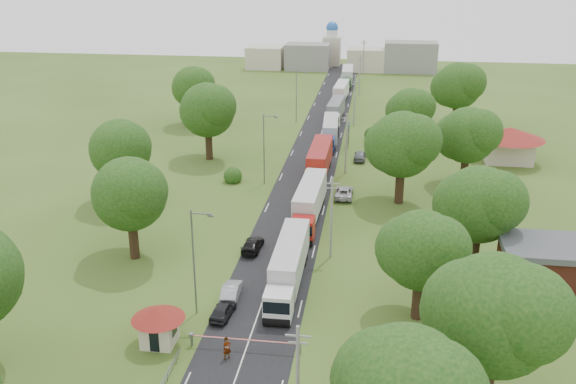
% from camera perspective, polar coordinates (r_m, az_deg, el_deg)
% --- Properties ---
extents(ground, '(260.00, 260.00, 0.00)m').
position_cam_1_polar(ground, '(75.41, 0.03, -3.22)').
color(ground, '#39531B').
rests_on(ground, ground).
extents(road, '(8.00, 200.00, 0.04)m').
position_cam_1_polar(road, '(93.93, 1.72, 1.63)').
color(road, black).
rests_on(road, ground).
extents(boom_barrier, '(9.22, 0.35, 1.18)m').
position_cam_1_polar(boom_barrier, '(53.53, -5.27, -12.92)').
color(boom_barrier, slate).
rests_on(boom_barrier, ground).
extents(guard_booth, '(4.40, 4.40, 3.45)m').
position_cam_1_polar(guard_booth, '(54.35, -11.44, -11.13)').
color(guard_booth, beige).
rests_on(guard_booth, ground).
extents(info_sign, '(0.12, 3.10, 4.10)m').
position_cam_1_polar(info_sign, '(107.03, 5.42, 5.58)').
color(info_sign, slate).
rests_on(info_sign, ground).
extents(pole_1, '(1.60, 0.24, 9.00)m').
position_cam_1_polar(pole_1, '(66.64, 3.88, -2.18)').
color(pole_1, gray).
rests_on(pole_1, ground).
extents(pole_2, '(1.60, 0.24, 9.00)m').
position_cam_1_polar(pole_2, '(93.08, 5.20, 4.40)').
color(pole_2, gray).
rests_on(pole_2, ground).
extents(pole_3, '(1.60, 0.24, 9.00)m').
position_cam_1_polar(pole_3, '(120.23, 5.94, 8.04)').
color(pole_3, gray).
rests_on(pole_3, ground).
extents(pole_4, '(1.60, 0.24, 9.00)m').
position_cam_1_polar(pole_4, '(147.69, 6.41, 10.33)').
color(pole_4, gray).
rests_on(pole_4, ground).
extents(pole_5, '(1.60, 0.24, 9.00)m').
position_cam_1_polar(pole_5, '(175.33, 6.73, 11.90)').
color(pole_5, gray).
rests_on(pole_5, ground).
extents(lamp_0, '(2.03, 0.22, 10.00)m').
position_cam_1_polar(lamp_0, '(56.36, -8.25, -5.79)').
color(lamp_0, slate).
rests_on(lamp_0, ground).
extents(lamp_1, '(2.03, 0.22, 10.00)m').
position_cam_1_polar(lamp_1, '(88.26, -2.06, 4.16)').
color(lamp_1, slate).
rests_on(lamp_1, ground).
extents(lamp_2, '(2.03, 0.22, 10.00)m').
position_cam_1_polar(lamp_2, '(121.87, 0.81, 8.73)').
color(lamp_2, slate).
rests_on(lamp_2, ground).
extents(tree_1, '(9.60, 9.60, 12.05)m').
position_cam_1_polar(tree_1, '(45.39, 17.85, -10.22)').
color(tree_1, '#382616').
rests_on(tree_1, ground).
extents(tree_2, '(8.00, 8.00, 10.10)m').
position_cam_1_polar(tree_2, '(55.98, 11.80, -5.03)').
color(tree_2, '#382616').
rests_on(tree_2, ground).
extents(tree_3, '(8.80, 8.80, 11.07)m').
position_cam_1_polar(tree_3, '(65.62, 16.59, -1.00)').
color(tree_3, '#382616').
rests_on(tree_3, ground).
extents(tree_4, '(9.60, 9.60, 12.05)m').
position_cam_1_polar(tree_4, '(81.78, 10.11, 4.21)').
color(tree_4, '#382616').
rests_on(tree_4, ground).
extents(tree_5, '(8.80, 8.80, 11.07)m').
position_cam_1_polar(tree_5, '(90.43, 15.67, 4.91)').
color(tree_5, '#382616').
rests_on(tree_5, ground).
extents(tree_6, '(8.00, 8.00, 10.10)m').
position_cam_1_polar(tree_6, '(106.35, 10.80, 7.21)').
color(tree_6, '#382616').
rests_on(tree_6, ground).
extents(tree_7, '(9.60, 9.60, 12.05)m').
position_cam_1_polar(tree_7, '(121.53, 14.86, 9.13)').
color(tree_7, '#382616').
rests_on(tree_7, ground).
extents(tree_10, '(8.80, 8.80, 11.07)m').
position_cam_1_polar(tree_10, '(67.56, -13.87, -0.12)').
color(tree_10, '#382616').
rests_on(tree_10, ground).
extents(tree_11, '(8.80, 8.80, 11.07)m').
position_cam_1_polar(tree_11, '(83.31, -14.66, 3.71)').
color(tree_11, '#382616').
rests_on(tree_11, ground).
extents(tree_12, '(9.60, 9.60, 12.05)m').
position_cam_1_polar(tree_12, '(99.57, -7.16, 7.27)').
color(tree_12, '#382616').
rests_on(tree_12, ground).
extents(tree_13, '(8.80, 8.80, 11.07)m').
position_cam_1_polar(tree_13, '(120.65, -8.42, 9.21)').
color(tree_13, '#382616').
rests_on(tree_13, ground).
extents(house_brick, '(8.60, 6.60, 5.20)m').
position_cam_1_polar(house_brick, '(64.90, 21.95, -6.34)').
color(house_brick, maroon).
rests_on(house_brick, ground).
extents(house_cream, '(10.08, 10.08, 5.80)m').
position_cam_1_polar(house_cream, '(103.96, 19.11, 4.46)').
color(house_cream, beige).
rests_on(house_cream, ground).
extents(distant_town, '(52.00, 8.00, 8.00)m').
position_cam_1_polar(distant_town, '(180.62, 5.21, 11.82)').
color(distant_town, gray).
rests_on(distant_town, ground).
extents(church, '(5.00, 5.00, 12.30)m').
position_cam_1_polar(church, '(188.55, 3.90, 12.80)').
color(church, beige).
rests_on(church, ground).
extents(truck_0, '(2.62, 14.89, 4.13)m').
position_cam_1_polar(truck_0, '(61.88, 0.05, -6.53)').
color(truck_0, white).
rests_on(truck_0, ground).
extents(truck_1, '(3.02, 15.32, 4.24)m').
position_cam_1_polar(truck_1, '(76.82, 1.89, -0.96)').
color(truck_1, '#A31512').
rests_on(truck_1, ground).
extents(truck_2, '(2.76, 15.70, 4.35)m').
position_cam_1_polar(truck_2, '(91.88, 2.79, 2.70)').
color(truck_2, yellow).
rests_on(truck_2, ground).
extents(truck_3, '(3.03, 14.17, 3.91)m').
position_cam_1_polar(truck_3, '(108.90, 3.76, 5.39)').
color(truck_3, navy).
rests_on(truck_3, ground).
extents(truck_4, '(2.98, 13.86, 3.83)m').
position_cam_1_polar(truck_4, '(124.13, 4.25, 7.23)').
color(truck_4, '#BDBDBD').
rests_on(truck_4, ground).
extents(truck_5, '(2.95, 14.02, 3.87)m').
position_cam_1_polar(truck_5, '(140.63, 4.72, 8.79)').
color(truck_5, maroon).
rests_on(truck_5, ground).
extents(truck_6, '(2.91, 14.80, 4.09)m').
position_cam_1_polar(truck_6, '(159.58, 5.29, 10.20)').
color(truck_6, '#235921').
rests_on(truck_6, ground).
extents(car_lane_front, '(1.95, 4.08, 1.34)m').
position_cam_1_polar(car_lane_front, '(57.89, -5.80, -10.41)').
color(car_lane_front, black).
rests_on(car_lane_front, ground).
extents(car_lane_mid, '(1.71, 4.36, 1.41)m').
position_cam_1_polar(car_lane_mid, '(60.72, -5.05, -8.77)').
color(car_lane_mid, '#A0A4A8').
rests_on(car_lane_mid, ground).
extents(car_lane_rear, '(2.05, 4.67, 1.33)m').
position_cam_1_polar(car_lane_rear, '(69.72, -3.17, -4.71)').
color(car_lane_rear, black).
rests_on(car_lane_rear, ground).
extents(car_verge_near, '(2.42, 5.18, 1.43)m').
position_cam_1_polar(car_verge_near, '(84.84, 4.99, -0.02)').
color(car_verge_near, '#B7B7B7').
rests_on(car_verge_near, ground).
extents(car_verge_far, '(2.01, 4.56, 1.53)m').
position_cam_1_polar(car_verge_far, '(100.54, 6.42, 3.24)').
color(car_verge_far, slate).
rests_on(car_verge_far, ground).
extents(pedestrian_near, '(0.83, 0.80, 1.92)m').
position_cam_1_polar(pedestrian_near, '(52.35, -5.45, -13.69)').
color(pedestrian_near, gray).
rests_on(pedestrian_near, ground).
extents(pedestrian_booth, '(1.10, 1.12, 1.82)m').
position_cam_1_polar(pedestrian_booth, '(56.10, -10.12, -11.46)').
color(pedestrian_booth, gray).
rests_on(pedestrian_booth, ground).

